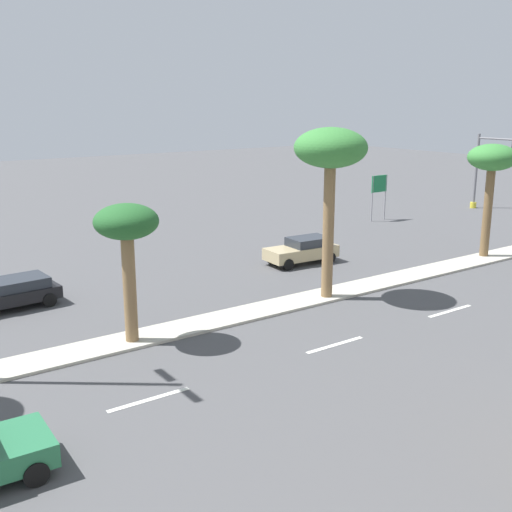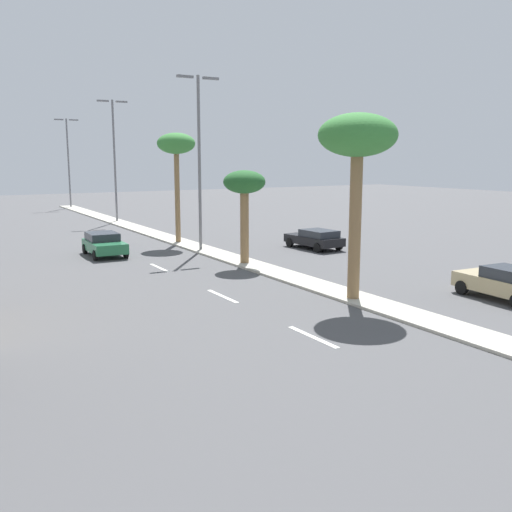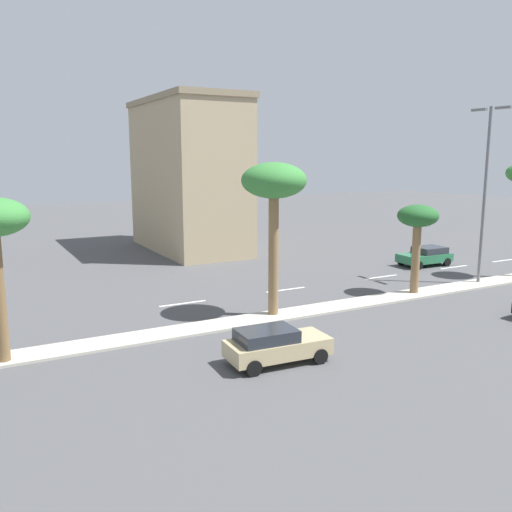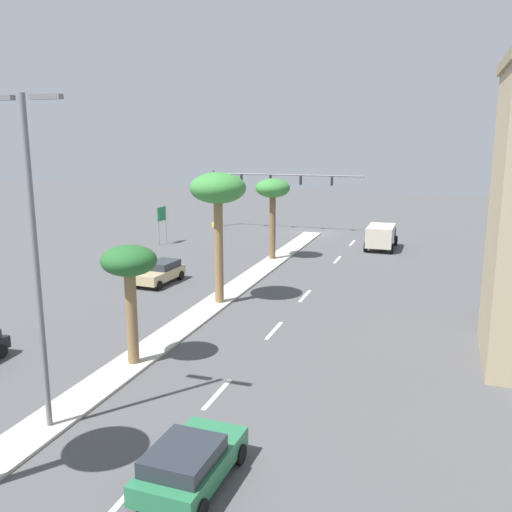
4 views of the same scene
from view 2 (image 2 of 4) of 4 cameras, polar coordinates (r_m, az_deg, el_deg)
name	(u,v)px [view 2 (image 2 of 4)]	position (r m, az deg, el deg)	size (l,w,h in m)	color
ground_plane	(282,275)	(30.33, 2.60, -1.96)	(160.00, 160.00, 0.00)	#4C4C4F
median_curb	(206,250)	(38.38, -5.02, 0.57)	(1.80, 84.19, 0.12)	#B7B2A3
lane_stripe_center	(313,337)	(20.13, 5.69, -8.05)	(0.20, 2.80, 0.01)	silver
lane_stripe_left	(222,296)	(25.81, -3.37, -4.03)	(0.20, 2.80, 0.01)	silver
lane_stripe_leading	(160,268)	(32.85, -9.61, -1.17)	(0.20, 2.80, 0.01)	silver
lane_stripe_inboard	(121,250)	(39.56, -13.33, 0.54)	(0.20, 2.80, 0.01)	silver
lane_stripe_front	(98,240)	(45.07, -15.51, 1.55)	(0.20, 2.80, 0.01)	silver
palm_tree_trailing	(357,142)	(24.64, 10.11, 11.13)	(3.33, 3.33, 7.90)	olive
palm_tree_outboard	(244,187)	(32.90, -1.17, 6.89)	(2.43, 2.43, 5.37)	olive
palm_tree_mid	(176,147)	(41.74, -7.98, 10.70)	(2.72, 2.72, 7.83)	olive
street_lamp_left	(199,151)	(38.04, -5.70, 10.42)	(2.90, 0.24, 11.29)	slate
street_lamp_center	(114,152)	(57.36, -13.99, 10.05)	(2.90, 0.24, 11.53)	slate
street_lamp_front	(68,156)	(75.96, -18.27, 9.46)	(2.90, 0.24, 10.91)	slate
sedan_tan_right	(505,282)	(27.22, 23.64, -2.44)	(2.11, 4.33, 1.48)	tan
sedan_black_near	(315,238)	(39.35, 5.95, 1.77)	(2.32, 4.43, 1.35)	black
sedan_green_far	(104,244)	(37.67, -14.96, 1.20)	(2.21, 4.14, 1.44)	#287047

